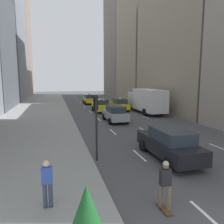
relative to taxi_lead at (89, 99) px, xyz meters
The scene contains 13 objects.
sidewalk_left 12.13m from the taxi_lead, 132.65° to the right, with size 8.00×66.00×0.15m, color gray.
lane_markings 13.01m from the taxi_lead, 83.81° to the right, with size 5.72×56.00×0.01m.
building_row_right 19.26m from the taxi_lead, 34.99° to the right, with size 6.00×59.64×34.16m.
taxi_lead is the anchor object (origin of this frame).
taxi_second 10.31m from the taxi_lead, 90.00° to the right, with size 2.02×4.40×1.87m.
taxi_third 10.25m from the taxi_lead, 74.15° to the right, with size 2.02×4.40×1.87m.
sedan_black_near 28.78m from the taxi_lead, 90.00° to the right, with size 2.02×4.97×1.74m.
sedan_silver_behind 17.58m from the taxi_lead, 90.00° to the right, with size 2.02×4.46×1.69m.
box_truck 13.97m from the taxi_lead, 66.32° to the right, with size 2.58×8.40×3.15m.
skateboarder 33.24m from the taxi_lead, 94.47° to the right, with size 0.36×0.80×1.75m.
planter_with_shrub 35.23m from the taxi_lead, 98.92° to the right, with size 1.00×1.00×1.95m.
pedestrian_near_curb 32.85m from the taxi_lead, 101.25° to the right, with size 0.36×0.22×1.65m.
traffic_light_pole 28.24m from the taxi_lead, 98.05° to the right, with size 0.24×0.42×3.60m.
Camera 1 is at (-4.86, -3.43, 4.41)m, focal length 35.00 mm.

